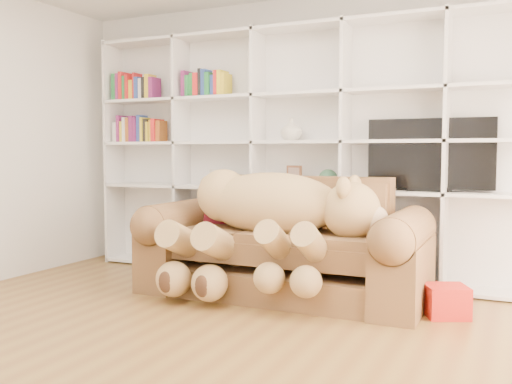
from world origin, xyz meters
The scene contains 14 objects.
floor centered at (0.00, 0.00, 0.00)m, with size 5.00×5.00×0.00m, color brown.
wall_back centered at (0.00, 2.50, 1.35)m, with size 5.00×0.02×2.70m, color white.
bookshelf centered at (-0.24, 2.36, 1.31)m, with size 4.43×0.35×2.40m.
sofa centered at (0.10, 1.65, 0.37)m, with size 2.36×1.02×0.99m.
teddy_bear centered at (0.04, 1.45, 0.69)m, with size 1.74×0.96×1.01m.
throw_pillow centered at (-0.53, 1.81, 0.69)m, with size 0.38×0.12×0.38m, color #601011.
gift_box centered at (1.43, 1.53, 0.12)m, with size 0.29×0.27×0.23m, color red.
tv centered at (1.18, 2.35, 1.18)m, with size 1.07×0.18×0.63m.
picture_frame centered at (-0.06, 2.30, 0.98)m, with size 0.16×0.03×0.20m, color brown.
green_vase centered at (0.27, 2.30, 0.96)m, with size 0.18×0.18×0.18m, color #2E593E.
figurine_tall centered at (-0.94, 2.30, 0.95)m, with size 0.08×0.08×0.17m, color beige.
figurine_short centered at (-0.78, 2.30, 0.92)m, with size 0.06×0.06×0.11m, color beige.
snow_globe centered at (-0.73, 2.30, 0.92)m, with size 0.10×0.10×0.10m, color silver.
shelf_vase centered at (-0.09, 2.30, 1.42)m, with size 0.20×0.20×0.21m, color beige.
Camera 1 is at (1.91, -2.77, 1.20)m, focal length 40.00 mm.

